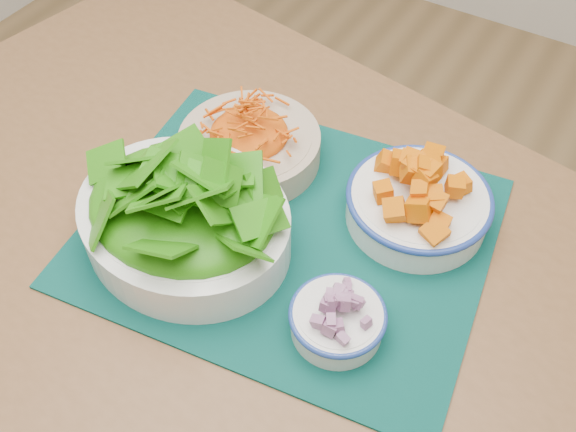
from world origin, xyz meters
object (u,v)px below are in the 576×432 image
object	(u,v)px
lettuce_bowl	(183,210)
onion_bowl	(338,316)
table	(231,251)
squash_bowl	(420,196)
carrot_bowl	(249,139)
placemat	(288,231)

from	to	relation	value
lettuce_bowl	onion_bowl	distance (m)	0.24
table	squash_bowl	distance (m)	0.31
table	carrot_bowl	world-z (taller)	carrot_bowl
placemat	onion_bowl	bearing A→B (deg)	-45.70
squash_bowl	lettuce_bowl	distance (m)	0.32
carrot_bowl	lettuce_bowl	bearing A→B (deg)	-85.96
table	squash_bowl	world-z (taller)	squash_bowl
table	onion_bowl	size ratio (longest dim) A/B	9.47
table	onion_bowl	world-z (taller)	onion_bowl
squash_bowl	lettuce_bowl	xyz separation A→B (m)	(-0.25, -0.19, 0.01)
table	lettuce_bowl	bearing A→B (deg)	-88.33
table	carrot_bowl	size ratio (longest dim) A/B	4.92
table	onion_bowl	xyz separation A→B (m)	(0.23, -0.09, 0.13)
placemat	onion_bowl	world-z (taller)	onion_bowl
carrot_bowl	lettuce_bowl	size ratio (longest dim) A/B	0.81
table	onion_bowl	bearing A→B (deg)	-12.11
squash_bowl	onion_bowl	size ratio (longest dim) A/B	1.70
carrot_bowl	squash_bowl	world-z (taller)	squash_bowl
onion_bowl	table	bearing A→B (deg)	157.76
placemat	squash_bowl	distance (m)	0.19
placemat	squash_bowl	size ratio (longest dim) A/B	2.26
carrot_bowl	onion_bowl	xyz separation A→B (m)	(0.25, -0.19, -0.01)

